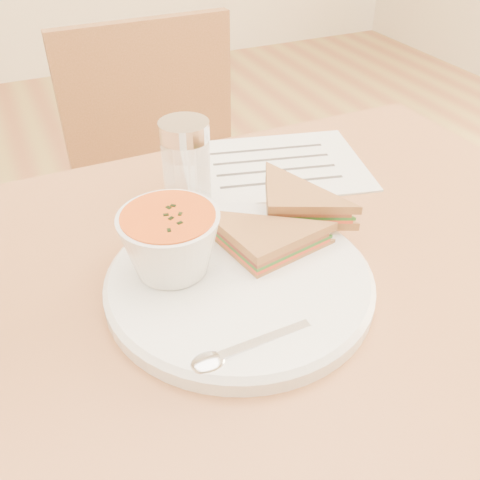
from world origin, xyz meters
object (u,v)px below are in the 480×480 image
chair_far (185,238)px  plate (239,282)px  soup_bowl (171,245)px  condiment_shaker (186,164)px  dining_table (239,467)px

chair_far → plate: 0.63m
soup_bowl → condiment_shaker: 0.17m
plate → soup_bowl: size_ratio=2.73×
dining_table → condiment_shaker: size_ratio=8.42×
dining_table → plate: size_ratio=3.36×
soup_bowl → plate: bearing=-31.0°
dining_table → plate: (0.00, -0.00, 0.38)m
chair_far → condiment_shaker: condiment_shaker is taller
chair_far → condiment_shaker: size_ratio=7.29×
chair_far → plate: (-0.11, -0.53, 0.32)m
soup_bowl → condiment_shaker: size_ratio=0.92×
chair_far → soup_bowl: chair_far is taller
plate → condiment_shaker: (0.01, 0.19, 0.05)m
plate → condiment_shaker: 0.20m
plate → condiment_shaker: size_ratio=2.50×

